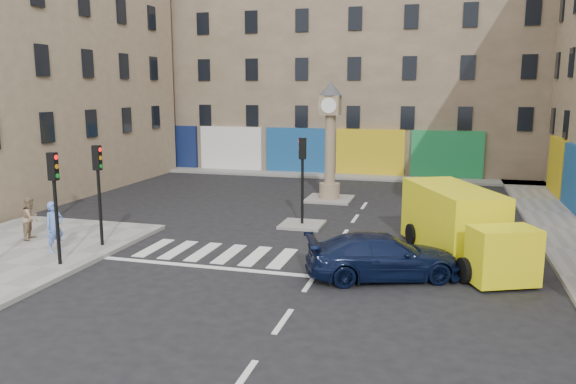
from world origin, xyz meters
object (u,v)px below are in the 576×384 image
at_px(yellow_van, 460,225).
at_px(pedestrian_blue, 55,227).
at_px(clock_pillar, 330,134).
at_px(traffic_light_island, 302,167).
at_px(navy_sedan, 383,256).
at_px(traffic_light_left_far, 98,179).
at_px(traffic_light_left_near, 55,190).
at_px(pedestrian_tan, 31,218).

bearing_deg(yellow_van, pedestrian_blue, 170.58).
bearing_deg(yellow_van, clock_pillar, 101.40).
height_order(yellow_van, pedestrian_blue, yellow_van).
height_order(traffic_light_island, pedestrian_blue, traffic_light_island).
height_order(clock_pillar, pedestrian_blue, clock_pillar).
distance_m(clock_pillar, navy_sedan, 12.89).
bearing_deg(traffic_light_left_far, clock_pillar, 61.06).
bearing_deg(traffic_light_island, traffic_light_left_far, -139.40).
distance_m(traffic_light_left_near, clock_pillar, 15.19).
relative_size(traffic_light_left_far, pedestrian_tan, 2.25).
relative_size(yellow_van, pedestrian_blue, 3.77).
bearing_deg(navy_sedan, pedestrian_blue, 72.75).
bearing_deg(clock_pillar, traffic_light_island, -90.00).
bearing_deg(clock_pillar, pedestrian_blue, -120.27).
relative_size(traffic_light_left_near, yellow_van, 0.54).
xyz_separation_m(traffic_light_left_far, yellow_van, (12.71, 2.37, -1.43)).
height_order(traffic_light_left_far, pedestrian_tan, traffic_light_left_far).
distance_m(pedestrian_blue, pedestrian_tan, 2.39).
xyz_separation_m(navy_sedan, pedestrian_blue, (-11.43, -0.71, 0.36)).
relative_size(traffic_light_left_far, pedestrian_blue, 2.04).
xyz_separation_m(clock_pillar, yellow_van, (6.41, -9.02, -2.36)).
height_order(navy_sedan, yellow_van, yellow_van).
height_order(navy_sedan, pedestrian_tan, pedestrian_tan).
height_order(clock_pillar, pedestrian_tan, clock_pillar).
relative_size(navy_sedan, pedestrian_blue, 2.66).
xyz_separation_m(traffic_light_left_near, navy_sedan, (10.37, 1.90, -1.92)).
distance_m(traffic_light_left_far, yellow_van, 13.01).
xyz_separation_m(clock_pillar, pedestrian_blue, (-7.36, -12.61, -2.49)).
height_order(traffic_light_left_far, pedestrian_blue, traffic_light_left_far).
relative_size(traffic_light_island, clock_pillar, 0.61).
bearing_deg(clock_pillar, navy_sedan, -71.10).
height_order(traffic_light_left_near, clock_pillar, clock_pillar).
bearing_deg(traffic_light_island, clock_pillar, 90.00).
xyz_separation_m(traffic_light_left_near, yellow_van, (12.71, 4.77, -1.43)).
distance_m(traffic_light_island, yellow_van, 7.23).
xyz_separation_m(navy_sedan, pedestrian_tan, (-13.47, 0.54, 0.27)).
xyz_separation_m(traffic_light_left_near, pedestrian_blue, (-1.06, 1.19, -1.56)).
bearing_deg(traffic_light_left_near, pedestrian_blue, 131.69).
xyz_separation_m(traffic_light_left_near, clock_pillar, (6.30, 13.80, 0.93)).
relative_size(navy_sedan, pedestrian_tan, 2.94).
xyz_separation_m(traffic_light_left_far, clock_pillar, (6.30, 11.40, 0.93)).
xyz_separation_m(traffic_light_left_far, pedestrian_blue, (-1.06, -1.21, -1.56)).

